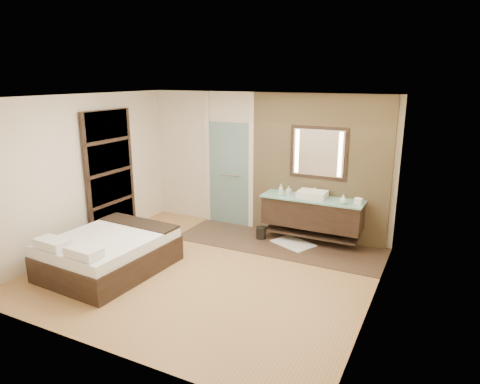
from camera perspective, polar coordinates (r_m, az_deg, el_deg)
The scene contains 15 objects.
floor at distance 6.89m, azimuth -4.48°, elevation -10.53°, with size 5.00×5.00×0.00m, color #9E6A42.
tile_strip at distance 7.97m, azimuth 5.23°, elevation -6.84°, with size 3.80×1.30×0.01m, color #3E2C22.
stone_wall at distance 7.98m, azimuth 10.41°, elevation 3.11°, with size 2.60×0.08×2.70m, color tan.
vanity at distance 7.91m, azimuth 9.55°, elevation -2.74°, with size 1.85×0.55×0.88m.
mirror_unit at distance 7.88m, azimuth 10.41°, elevation 5.17°, with size 1.06×0.04×0.96m.
frosted_door at distance 8.70m, azimuth -1.44°, elevation 2.95°, with size 1.10×0.12×2.70m.
shoji_partition at distance 8.37m, azimuth -16.91°, elevation 2.27°, with size 0.06×1.20×2.40m.
bed at distance 7.11m, azimuth -17.08°, elevation -7.75°, with size 1.58×1.94×0.72m.
bath_mat at distance 7.96m, azimuth 7.11°, elevation -6.82°, with size 0.72×0.50×0.02m, color silver.
waste_bin at distance 8.13m, azimuth 2.82°, elevation -5.48°, with size 0.19×0.19×0.24m, color black.
tissue_box at distance 7.60m, azimuth 15.50°, elevation -1.20°, with size 0.12×0.12×0.10m, color white.
soap_bottle_a at distance 7.87m, azimuth 5.48°, elevation 0.30°, with size 0.08×0.08×0.22m, color silver.
soap_bottle_b at distance 7.95m, azimuth 6.50°, elevation 0.22°, with size 0.07×0.07×0.16m, color #B2B2B2.
soap_bottle_c at distance 7.54m, azimuth 13.59°, elevation -0.96°, with size 0.12×0.12×0.16m, color #BEEEEA.
cup at distance 7.68m, azimuth 15.39°, elevation -1.06°, with size 0.11×0.11×0.09m, color white.
Camera 1 is at (3.23, -5.31, 2.98)m, focal length 32.00 mm.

